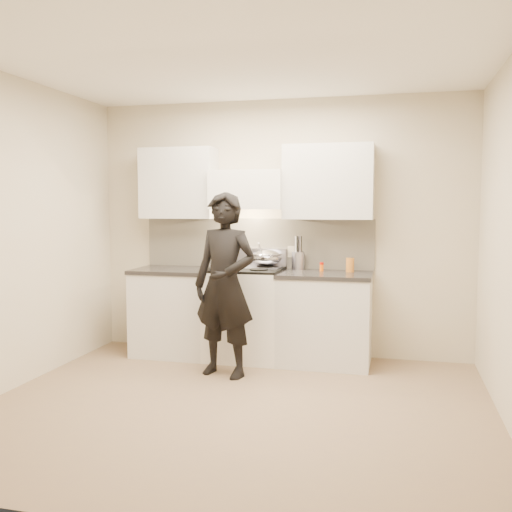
# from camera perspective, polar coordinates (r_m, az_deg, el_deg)

# --- Properties ---
(ground_plane) EXTENTS (4.00, 4.00, 0.00)m
(ground_plane) POSITION_cam_1_polar(r_m,az_deg,el_deg) (4.66, -2.05, -14.85)
(ground_plane) COLOR #80674A
(room_shell) EXTENTS (4.04, 3.54, 2.70)m
(room_shell) POSITION_cam_1_polar(r_m,az_deg,el_deg) (4.76, -1.55, 5.18)
(room_shell) COLOR beige
(room_shell) RESTS_ON ground
(stove) EXTENTS (0.76, 0.65, 0.96)m
(stove) POSITION_cam_1_polar(r_m,az_deg,el_deg) (5.94, -1.09, -5.73)
(stove) COLOR white
(stove) RESTS_ON ground
(counter_right) EXTENTS (0.92, 0.67, 0.92)m
(counter_right) POSITION_cam_1_polar(r_m,az_deg,el_deg) (5.79, 6.92, -6.19)
(counter_right) COLOR silver
(counter_right) RESTS_ON ground
(counter_left) EXTENTS (0.82, 0.67, 0.92)m
(counter_left) POSITION_cam_1_polar(r_m,az_deg,el_deg) (6.19, -8.12, -5.47)
(counter_left) COLOR silver
(counter_left) RESTS_ON ground
(wok) EXTENTS (0.32, 0.40, 0.26)m
(wok) POSITION_cam_1_polar(r_m,az_deg,el_deg) (5.96, 1.12, -0.15)
(wok) COLOR silver
(wok) RESTS_ON stove
(stock_pot) EXTENTS (0.34, 0.32, 0.17)m
(stock_pot) POSITION_cam_1_polar(r_m,az_deg,el_deg) (5.78, -3.39, -0.36)
(stock_pot) COLOR silver
(stock_pot) RESTS_ON stove
(utensil_crock) EXTENTS (0.13, 0.13, 0.35)m
(utensil_crock) POSITION_cam_1_polar(r_m,az_deg,el_deg) (5.97, 4.23, -0.32)
(utensil_crock) COLOR #AEABBE
(utensil_crock) RESTS_ON counter_right
(spice_jar) EXTENTS (0.04, 0.04, 0.09)m
(spice_jar) POSITION_cam_1_polar(r_m,az_deg,el_deg) (5.85, 6.58, -1.07)
(spice_jar) COLOR #ED6207
(spice_jar) RESTS_ON counter_right
(oil_glass) EXTENTS (0.08, 0.08, 0.14)m
(oil_glass) POSITION_cam_1_polar(r_m,az_deg,el_deg) (5.83, 9.39, -0.88)
(oil_glass) COLOR orange
(oil_glass) RESTS_ON counter_right
(person) EXTENTS (0.71, 0.55, 1.71)m
(person) POSITION_cam_1_polar(r_m,az_deg,el_deg) (5.29, -3.13, -2.89)
(person) COLOR black
(person) RESTS_ON ground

